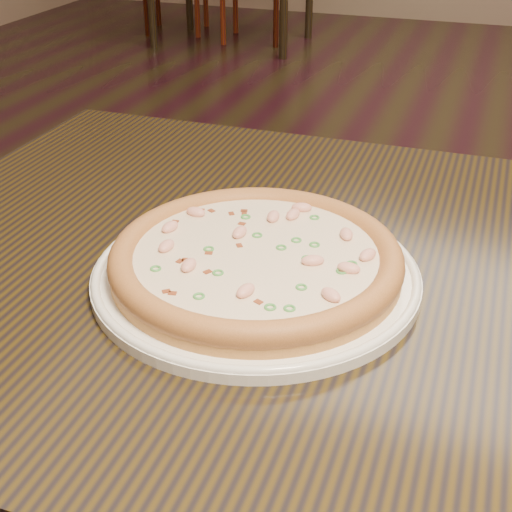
% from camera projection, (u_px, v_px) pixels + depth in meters
% --- Properties ---
extents(ground, '(9.00, 9.00, 0.00)m').
position_uv_depth(ground, '(392.00, 413.00, 1.68)').
color(ground, black).
extents(hero_table, '(1.20, 0.80, 0.75)m').
position_uv_depth(hero_table, '(368.00, 349.00, 0.83)').
color(hero_table, black).
rests_on(hero_table, ground).
extents(plate, '(0.35, 0.35, 0.02)m').
position_uv_depth(plate, '(256.00, 273.00, 0.77)').
color(plate, white).
rests_on(plate, hero_table).
extents(pizza, '(0.31, 0.31, 0.03)m').
position_uv_depth(pizza, '(256.00, 258.00, 0.76)').
color(pizza, gold).
rests_on(pizza, plate).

